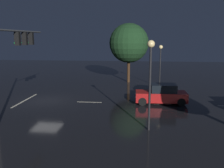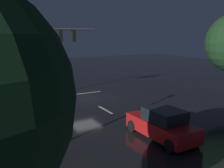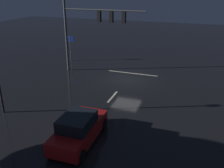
{
  "view_description": "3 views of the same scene",
  "coord_description": "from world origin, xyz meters",
  "views": [
    {
      "loc": [
        20.7,
        8.23,
        5.55
      ],
      "look_at": [
        -0.99,
        5.9,
        1.49
      ],
      "focal_mm": 39.46,
      "sensor_mm": 36.0,
      "label": 1
    },
    {
      "loc": [
        8.5,
        20.51,
        5.62
      ],
      "look_at": [
        -0.88,
        3.43,
        1.83
      ],
      "focal_mm": 40.75,
      "sensor_mm": 36.0,
      "label": 2
    },
    {
      "loc": [
        -5.95,
        20.72,
        8.15
      ],
      "look_at": [
        -0.19,
        4.66,
        1.36
      ],
      "focal_mm": 39.83,
      "sensor_mm": 36.0,
      "label": 3
    }
  ],
  "objects": [
    {
      "name": "car_approaching",
      "position": [
        -0.26,
        10.26,
        0.8
      ],
      "size": [
        2.0,
        4.41,
        1.7
      ],
      "color": "maroon",
      "rests_on": "ground_plane"
    },
    {
      "name": "lane_dash_mid",
      "position": [
        0.0,
        10.0,
        0.0
      ],
      "size": [
        0.16,
        2.2,
        0.01
      ],
      "primitive_type": "cube",
      "rotation": [
        0.0,
        0.0,
        1.57
      ],
      "color": "beige",
      "rests_on": "ground_plane"
    },
    {
      "name": "ground_plane",
      "position": [
        0.0,
        0.0,
        0.0
      ],
      "size": [
        80.0,
        80.0,
        0.0
      ],
      "primitive_type": "plane",
      "color": "black"
    },
    {
      "name": "traffic_signal_assembly",
      "position": [
        3.71,
        -0.75,
        4.87
      ],
      "size": [
        7.97,
        0.47,
        7.06
      ],
      "color": "#383A3D",
      "rests_on": "ground_plane"
    },
    {
      "name": "stop_bar",
      "position": [
        0.0,
        -1.94,
        0.0
      ],
      "size": [
        5.0,
        0.16,
        0.01
      ],
      "primitive_type": "cube",
      "color": "beige",
      "rests_on": "ground_plane"
    },
    {
      "name": "lane_dash_far",
      "position": [
        0.0,
        4.0,
        0.0
      ],
      "size": [
        0.16,
        2.2,
        0.01
      ],
      "primitive_type": "cube",
      "rotation": [
        0.0,
        0.0,
        1.57
      ],
      "color": "beige",
      "rests_on": "ground_plane"
    },
    {
      "name": "street_lamp_right_kerb",
      "position": [
        6.21,
        8.94,
        3.78
      ],
      "size": [
        0.44,
        0.44,
        5.45
      ],
      "color": "black",
      "rests_on": "ground_plane"
    }
  ]
}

